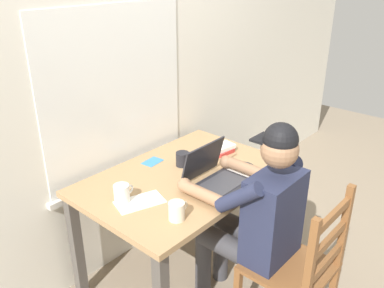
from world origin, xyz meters
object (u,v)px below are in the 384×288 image
Objects in this scene: coffee_mug_dark at (183,159)px; landscape_photo_print at (152,162)px; computer_mouse at (247,165)px; book_stack_main at (221,149)px; seated_person at (256,213)px; laptop at (214,175)px; coffee_mug_spare at (122,194)px; coffee_mug_white at (177,211)px; desk at (185,190)px; wooden_chair at (298,269)px.

landscape_photo_print is (-0.10, 0.18, -0.04)m from coffee_mug_dark.
computer_mouse is 0.27m from book_stack_main.
laptop is at bearing 89.71° from seated_person.
laptop reaches higher than book_stack_main.
coffee_mug_spare is 0.50m from landscape_photo_print.
desk is at bearing 37.82° from coffee_mug_white.
coffee_mug_dark reaches higher than computer_mouse.
coffee_mug_spare is at bearing 131.85° from seated_person.
coffee_mug_spare is 0.60× the size of book_stack_main.
computer_mouse is (0.29, -0.03, -0.04)m from laptop.
computer_mouse is (0.29, 0.26, 0.09)m from seated_person.
laptop reaches higher than coffee_mug_white.
laptop is 0.30m from computer_mouse.
coffee_mug_dark is 0.32m from book_stack_main.
seated_person is 10.12× the size of coffee_mug_dark.
wooden_chair is (0.04, -0.77, -0.20)m from desk.
seated_person is at bearing -92.89° from landscape_photo_print.
desk is 10.23× the size of coffee_mug_white.
book_stack_main is (0.36, 0.81, 0.33)m from wooden_chair.
desk is at bearing -96.09° from landscape_photo_print.
desk is 0.80m from wooden_chair.
seated_person is at bearing -84.90° from desk.
desk is at bearing 93.25° from wooden_chair.
laptop is at bearing 173.16° from computer_mouse.
coffee_mug_dark reaches higher than book_stack_main.
laptop reaches higher than wooden_chair.
computer_mouse is at bearing -19.50° from coffee_mug_spare.
wooden_chair is 0.70m from computer_mouse.
desk is at bearing -174.57° from book_stack_main.
seated_person is 0.41m from computer_mouse.
seated_person reaches higher than coffee_mug_dark.
coffee_mug_spare reaches higher than coffee_mug_white.
computer_mouse reaches higher than desk.
coffee_mug_dark is at bearing 39.85° from coffee_mug_white.
desk is 0.48m from coffee_mug_white.
laptop is 0.41m from coffee_mug_white.
wooden_chair reaches higher than book_stack_main.
computer_mouse is 0.61m from landscape_photo_print.
seated_person reaches higher than landscape_photo_print.
wooden_chair is 7.62× the size of coffee_mug_spare.
computer_mouse is at bearing 4.28° from coffee_mug_white.
wooden_chair is 9.33× the size of computer_mouse.
coffee_mug_white is at bearing -140.15° from coffee_mug_dark.
coffee_mug_white is (-0.40, -0.09, -0.01)m from laptop.
seated_person reaches higher than book_stack_main.
seated_person is 6.08× the size of book_stack_main.
wooden_chair is 7.18× the size of landscape_photo_print.
coffee_mug_dark is (0.10, 0.10, 0.15)m from desk.
landscape_photo_print is at bearing 92.41° from wooden_chair.
computer_mouse is 0.70m from coffee_mug_white.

